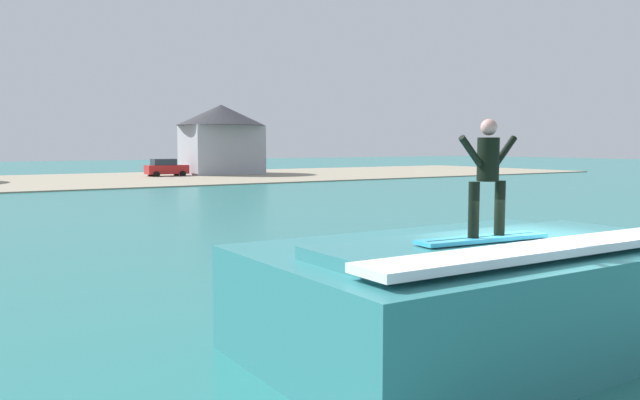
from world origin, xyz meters
The scene contains 7 objects.
ground_plane centered at (0.00, 0.00, 0.00)m, with size 260.00×260.00×0.00m, color #287572.
wave_crest centered at (-0.58, 0.75, 0.89)m, with size 6.86×4.50×1.90m.
surfboard centered at (-0.96, 0.09, 1.93)m, with size 2.24×0.60×0.06m.
surfer centered at (-0.90, 0.08, 2.92)m, with size 1.16×0.32×1.73m.
shoreline_bank centered at (0.00, 54.07, 0.05)m, with size 120.00×25.87×0.11m.
car_far_shore centered at (13.08, 56.70, 0.95)m, with size 4.18×2.11×1.86m.
house_gabled_white centered at (19.78, 58.00, 4.42)m, with size 9.68×9.68×7.63m.
Camera 1 is at (-7.91, -6.48, 3.31)m, focal length 35.58 mm.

